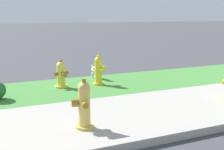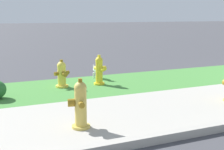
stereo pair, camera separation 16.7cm
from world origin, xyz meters
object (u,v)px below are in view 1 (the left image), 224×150
fire_hydrant_far_end (84,105)px  small_white_dog (97,70)px  fire_hydrant_near_corner (99,70)px  fire_hydrant_at_driveway (61,75)px

fire_hydrant_far_end → small_white_dog: fire_hydrant_far_end is taller
fire_hydrant_near_corner → small_white_dog: bearing=147.7°
fire_hydrant_far_end → fire_hydrant_at_driveway: fire_hydrant_far_end is taller
small_white_dog → fire_hydrant_far_end: bearing=-32.5°
fire_hydrant_far_end → fire_hydrant_at_driveway: 2.82m
fire_hydrant_far_end → fire_hydrant_near_corner: (1.36, 2.70, -0.02)m
fire_hydrant_near_corner → fire_hydrant_at_driveway: (-0.92, 0.08, -0.04)m
fire_hydrant_far_end → fire_hydrant_at_driveway: (0.44, 2.78, -0.06)m
fire_hydrant_at_driveway → small_white_dog: fire_hydrant_at_driveway is taller
fire_hydrant_far_end → fire_hydrant_near_corner: 3.02m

